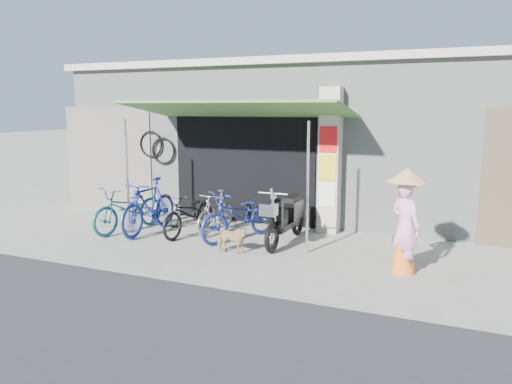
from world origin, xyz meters
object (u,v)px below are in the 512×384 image
at_px(bike_navy, 240,215).
at_px(moped, 287,218).
at_px(street_dog, 232,239).
at_px(nun, 405,221).
at_px(bike_blue, 149,206).
at_px(bike_silver, 216,212).
at_px(bike_black, 190,213).
at_px(bike_teal, 129,208).

bearing_deg(bike_navy, moped, 32.50).
xyz_separation_m(street_dog, nun, (2.96, 0.14, 0.57)).
bearing_deg(bike_blue, bike_silver, 23.14).
bearing_deg(bike_blue, street_dog, -17.63).
distance_m(bike_silver, nun, 4.09).
bearing_deg(nun, moped, 14.49).
distance_m(bike_black, bike_navy, 1.13).
bearing_deg(street_dog, bike_teal, 74.05).
bearing_deg(bike_blue, nun, -6.85).
relative_size(bike_navy, nun, 1.14).
xyz_separation_m(bike_black, nun, (4.34, -0.73, 0.39)).
bearing_deg(bike_black, nun, -5.41).
relative_size(bike_teal, bike_navy, 0.97).
height_order(bike_black, nun, nun).
bearing_deg(moped, bike_navy, -169.84).
height_order(bike_black, bike_silver, bike_black).
relative_size(bike_black, bike_silver, 1.15).
distance_m(bike_teal, bike_blue, 0.48).
xyz_separation_m(bike_silver, nun, (3.92, -1.09, 0.39)).
bearing_deg(bike_black, street_dog, -28.02).
bearing_deg(bike_navy, nun, 9.81).
distance_m(bike_navy, street_dog, 0.96).
xyz_separation_m(bike_black, bike_silver, (0.42, 0.37, -0.00)).
height_order(bike_blue, nun, nun).
height_order(bike_navy, street_dog, bike_navy).
bearing_deg(bike_teal, moped, 18.00).
distance_m(bike_silver, street_dog, 1.58).
bearing_deg(bike_silver, bike_teal, -158.99).
relative_size(bike_silver, bike_navy, 0.78).
height_order(bike_teal, street_dog, bike_teal).
relative_size(bike_black, nun, 1.02).
xyz_separation_m(bike_teal, street_dog, (2.71, -0.62, -0.23)).
relative_size(bike_silver, street_dog, 2.39).
height_order(bike_black, moped, moped).
relative_size(bike_blue, bike_silver, 1.27).
bearing_deg(bike_silver, street_dog, -50.38).
relative_size(bike_blue, moped, 0.97).
xyz_separation_m(bike_silver, moped, (1.62, -0.18, 0.06)).
relative_size(bike_silver, moped, 0.76).
distance_m(bike_blue, bike_navy, 1.99).
height_order(bike_blue, moped, bike_blue).
height_order(bike_black, street_dog, bike_black).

